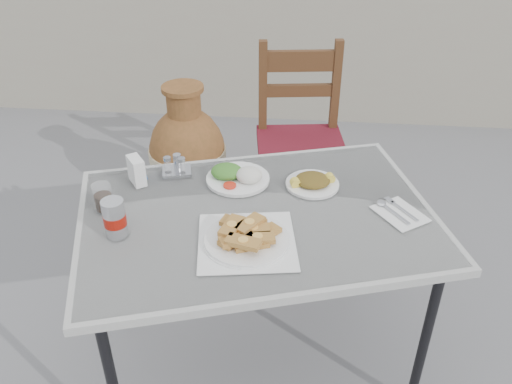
# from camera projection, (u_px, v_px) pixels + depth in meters

# --- Properties ---
(ground) EXTENTS (80.00, 80.00, 0.00)m
(ground) POSITION_uv_depth(u_px,v_px,m) (235.00, 344.00, 2.47)
(ground) COLOR slate
(ground) RESTS_ON ground
(cafe_table) EXTENTS (1.49, 1.21, 0.79)m
(cafe_table) POSITION_uv_depth(u_px,v_px,m) (257.00, 226.00, 2.01)
(cafe_table) COLOR black
(cafe_table) RESTS_ON ground
(pide_plate) EXTENTS (0.37, 0.37, 0.07)m
(pide_plate) POSITION_uv_depth(u_px,v_px,m) (247.00, 235.00, 1.82)
(pide_plate) COLOR white
(pide_plate) RESTS_ON cafe_table
(salad_rice_plate) EXTENTS (0.25, 0.25, 0.06)m
(salad_rice_plate) POSITION_uv_depth(u_px,v_px,m) (237.00, 175.00, 2.15)
(salad_rice_plate) COLOR white
(salad_rice_plate) RESTS_ON cafe_table
(salad_chopped_plate) EXTENTS (0.21, 0.21, 0.05)m
(salad_chopped_plate) POSITION_uv_depth(u_px,v_px,m) (313.00, 182.00, 2.13)
(salad_chopped_plate) COLOR white
(salad_chopped_plate) RESTS_ON cafe_table
(soda_can) EXTENTS (0.08, 0.08, 0.14)m
(soda_can) POSITION_uv_depth(u_px,v_px,m) (115.00, 218.00, 1.83)
(soda_can) COLOR silver
(soda_can) RESTS_ON cafe_table
(cola_glass) EXTENTS (0.07, 0.07, 0.10)m
(cola_glass) POSITION_uv_depth(u_px,v_px,m) (103.00, 199.00, 1.98)
(cola_glass) COLOR white
(cola_glass) RESTS_ON cafe_table
(napkin_holder) EXTENTS (0.09, 0.10, 0.11)m
(napkin_holder) POSITION_uv_depth(u_px,v_px,m) (137.00, 171.00, 2.12)
(napkin_holder) COLOR white
(napkin_holder) RESTS_ON cafe_table
(condiment_caddy) EXTENTS (0.14, 0.12, 0.08)m
(condiment_caddy) POSITION_uv_depth(u_px,v_px,m) (176.00, 167.00, 2.20)
(condiment_caddy) COLOR silver
(condiment_caddy) RESTS_ON cafe_table
(cutlery_napkin) EXTENTS (0.22, 0.23, 0.01)m
(cutlery_napkin) POSITION_uv_depth(u_px,v_px,m) (397.00, 212.00, 1.98)
(cutlery_napkin) COLOR white
(cutlery_napkin) RESTS_ON cafe_table
(chair) EXTENTS (0.52, 0.52, 1.05)m
(chair) POSITION_uv_depth(u_px,v_px,m) (300.00, 141.00, 2.96)
(chair) COLOR #3D2710
(chair) RESTS_ON ground
(terracotta_urn) EXTENTS (0.46, 0.46, 0.79)m
(terracotta_urn) POSITION_uv_depth(u_px,v_px,m) (188.00, 154.00, 3.20)
(terracotta_urn) COLOR brown
(terracotta_urn) RESTS_ON ground
(back_wall) EXTENTS (6.00, 0.25, 1.20)m
(back_wall) POSITION_uv_depth(u_px,v_px,m) (274.00, 42.00, 4.22)
(back_wall) COLOR gray
(back_wall) RESTS_ON ground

